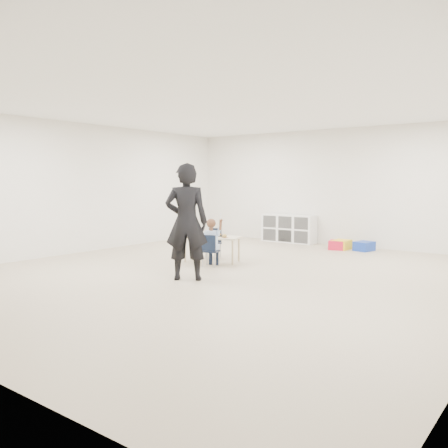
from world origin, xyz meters
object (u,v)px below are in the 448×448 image
Objects in this scene: cubby_shelf at (289,229)px; adult at (186,222)px; chair_near at (211,250)px; table at (212,249)px; child at (211,241)px.

cubby_shelf is 0.76× the size of adult.
table is at bearing 107.08° from chair_near.
chair_near is 0.63× the size of child.
cubby_shelf is at bearing 75.46° from table.
chair_near is at bearing -108.68° from child.
table is 2.01× the size of chair_near.
adult is (0.42, -1.14, 0.62)m from chair_near.
table is 0.55m from child.
adult is at bearing -88.48° from child.
adult is at bearing -83.89° from table.
chair_near is at bearing -81.93° from cubby_shelf.
child is (0.30, -0.41, 0.21)m from table.
child reaches higher than table.
table is 1.84m from adult.
table is 0.51m from chair_near.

